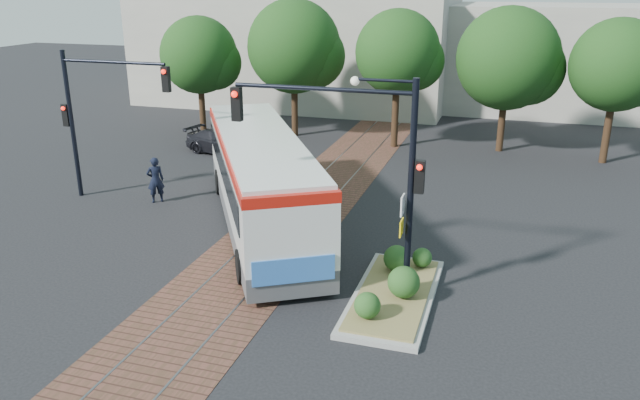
{
  "coord_description": "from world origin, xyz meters",
  "views": [
    {
      "loc": [
        7.52,
        -16.67,
        8.54
      ],
      "look_at": [
        1.64,
        2.1,
        1.6
      ],
      "focal_mm": 35.0,
      "sensor_mm": 36.0,
      "label": 1
    }
  ],
  "objects": [
    {
      "name": "warehouses",
      "position": [
        -0.53,
        28.75,
        3.81
      ],
      "size": [
        40.0,
        13.0,
        8.0
      ],
      "color": "#ADA899",
      "rests_on": "ground"
    },
    {
      "name": "ground",
      "position": [
        0.0,
        0.0,
        0.0
      ],
      "size": [
        120.0,
        120.0,
        0.0
      ],
      "primitive_type": "plane",
      "color": "black",
      "rests_on": "ground"
    },
    {
      "name": "tree_row",
      "position": [
        1.21,
        16.42,
        4.85
      ],
      "size": [
        26.4,
        5.6,
        7.67
      ],
      "color": "#382314",
      "rests_on": "ground"
    },
    {
      "name": "traffic_island",
      "position": [
        4.82,
        -0.9,
        0.33
      ],
      "size": [
        2.2,
        5.2,
        1.13
      ],
      "color": "gray",
      "rests_on": "ground"
    },
    {
      "name": "officer",
      "position": [
        -6.0,
        4.22,
        0.94
      ],
      "size": [
        0.81,
        0.79,
        1.88
      ],
      "primitive_type": "imported",
      "rotation": [
        0.0,
        0.0,
        3.87
      ],
      "color": "black",
      "rests_on": "ground"
    },
    {
      "name": "signal_pole_main",
      "position": [
        3.86,
        -0.81,
        4.16
      ],
      "size": [
        5.49,
        0.46,
        6.0
      ],
      "color": "black",
      "rests_on": "ground"
    },
    {
      "name": "signal_pole_left",
      "position": [
        -8.37,
        4.0,
        3.86
      ],
      "size": [
        4.99,
        0.34,
        6.0
      ],
      "color": "black",
      "rests_on": "ground"
    },
    {
      "name": "trackbed",
      "position": [
        0.0,
        4.0,
        0.01
      ],
      "size": [
        3.6,
        40.0,
        0.02
      ],
      "color": "brown",
      "rests_on": "ground"
    },
    {
      "name": "parked_car",
      "position": [
        -6.65,
        11.91,
        0.63
      ],
      "size": [
        4.64,
        2.72,
        1.26
      ],
      "primitive_type": "imported",
      "rotation": [
        0.0,
        0.0,
        1.34
      ],
      "color": "black",
      "rests_on": "ground"
    },
    {
      "name": "city_bus",
      "position": [
        -0.96,
        3.2,
        1.88
      ],
      "size": [
        8.68,
        12.17,
        3.37
      ],
      "rotation": [
        0.0,
        0.0,
        0.53
      ],
      "color": "#474749",
      "rests_on": "ground"
    }
  ]
}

